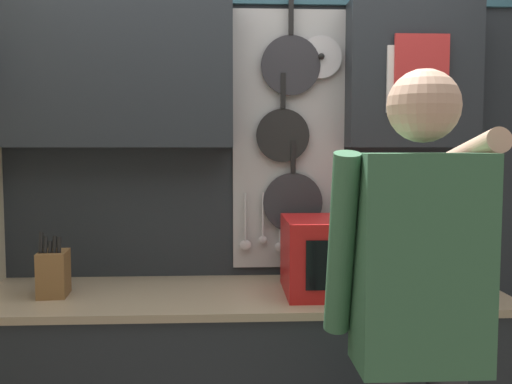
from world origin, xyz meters
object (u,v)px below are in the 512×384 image
at_px(microwave, 349,255).
at_px(person, 418,304).
at_px(knife_block, 53,273).
at_px(utensil_crock, 433,272).

xyz_separation_m(microwave, person, (0.08, -0.64, -0.03)).
bearing_deg(microwave, person, -83.17).
relative_size(knife_block, person, 0.15).
bearing_deg(knife_block, microwave, -0.03).
xyz_separation_m(knife_block, utensil_crock, (1.55, 0.00, -0.02)).
xyz_separation_m(microwave, utensil_crock, (0.36, 0.00, -0.08)).
bearing_deg(microwave, knife_block, 179.97).
relative_size(knife_block, utensil_crock, 0.77).
distance_m(knife_block, person, 1.42).
relative_size(utensil_crock, person, 0.20).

